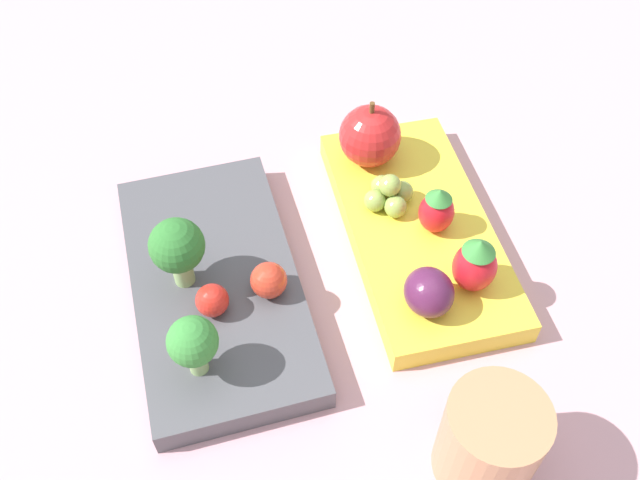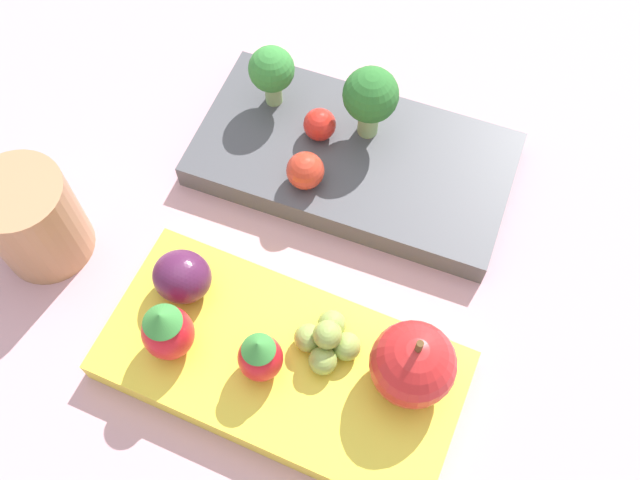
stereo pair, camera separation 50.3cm
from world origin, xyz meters
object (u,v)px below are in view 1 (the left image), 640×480
at_px(drinking_cup, 490,441).
at_px(cherry_tomato_0, 269,280).
at_px(grape_cluster, 389,194).
at_px(bento_box_fruit, 418,230).
at_px(bento_box_savoury, 216,285).
at_px(strawberry_1, 437,210).
at_px(broccoli_floret_1, 193,343).
at_px(broccoli_floret_0, 177,248).
at_px(strawberry_0, 475,264).
at_px(cherry_tomato_1, 212,300).
at_px(plum, 429,292).
at_px(apple, 370,136).

bearing_deg(drinking_cup, cherry_tomato_0, 26.06).
bearing_deg(grape_cluster, drinking_cup, 170.18).
bearing_deg(grape_cluster, bento_box_fruit, -151.11).
xyz_separation_m(bento_box_savoury, strawberry_1, (-0.02, -0.17, 0.03)).
bearing_deg(strawberry_1, broccoli_floret_1, 103.17).
distance_m(broccoli_floret_0, strawberry_0, 0.21).
distance_m(cherry_tomato_1, strawberry_1, 0.18).
distance_m(bento_box_fruit, strawberry_1, 0.03).
relative_size(broccoli_floret_1, strawberry_1, 1.22).
distance_m(broccoli_floret_0, cherry_tomato_0, 0.07).
bearing_deg(plum, broccoli_floret_0, 59.61).
height_order(bento_box_fruit, broccoli_floret_1, broccoli_floret_1).
bearing_deg(broccoli_floret_1, bento_box_savoury, -25.01).
xyz_separation_m(bento_box_fruit, broccoli_floret_1, (-0.06, 0.20, 0.04)).
bearing_deg(apple, strawberry_1, -170.87).
xyz_separation_m(apple, grape_cluster, (-0.05, 0.01, -0.01)).
bearing_deg(bento_box_fruit, plum, 155.47).
xyz_separation_m(broccoli_floret_0, plum, (-0.09, -0.15, -0.02)).
height_order(bento_box_savoury, plum, plum).
bearing_deg(strawberry_1, bento_box_savoury, 83.15).
xyz_separation_m(cherry_tomato_0, drinking_cup, (-0.17, -0.08, 0.00)).
xyz_separation_m(cherry_tomato_0, strawberry_1, (0.01, -0.14, 0.01)).
xyz_separation_m(broccoli_floret_0, cherry_tomato_1, (-0.03, -0.01, -0.03)).
bearing_deg(strawberry_0, plum, 97.12).
height_order(apple, strawberry_0, apple).
height_order(strawberry_0, grape_cluster, strawberry_0).
distance_m(bento_box_savoury, bento_box_fruit, 0.17).
distance_m(broccoli_floret_1, strawberry_0, 0.20).
distance_m(broccoli_floret_1, drinking_cup, 0.19).
distance_m(bento_box_fruit, strawberry_0, 0.08).
distance_m(apple, plum, 0.15).
bearing_deg(grape_cluster, strawberry_0, -167.65).
distance_m(broccoli_floret_0, apple, 0.19).
height_order(broccoli_floret_1, strawberry_1, broccoli_floret_1).
bearing_deg(broccoli_floret_0, broccoli_floret_1, 171.13).
distance_m(broccoli_floret_1, plum, 0.17).
distance_m(bento_box_savoury, cherry_tomato_0, 0.05).
distance_m(broccoli_floret_1, cherry_tomato_0, 0.08).
distance_m(bento_box_savoury, strawberry_0, 0.19).
relative_size(broccoli_floret_0, cherry_tomato_0, 2.25).
xyz_separation_m(broccoli_floret_1, cherry_tomato_1, (0.04, -0.02, -0.02)).
bearing_deg(drinking_cup, broccoli_floret_0, 34.06).
bearing_deg(bento_box_fruit, apple, 4.94).
bearing_deg(bento_box_fruit, drinking_cup, 164.45).
bearing_deg(bento_box_fruit, bento_box_savoury, 86.10).
bearing_deg(bento_box_fruit, broccoli_floret_0, 84.73).
height_order(broccoli_floret_0, cherry_tomato_0, broccoli_floret_0).
relative_size(broccoli_floret_1, grape_cluster, 1.22).
xyz_separation_m(broccoli_floret_0, strawberry_1, (-0.03, -0.19, -0.02)).
bearing_deg(cherry_tomato_1, plum, -111.67).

